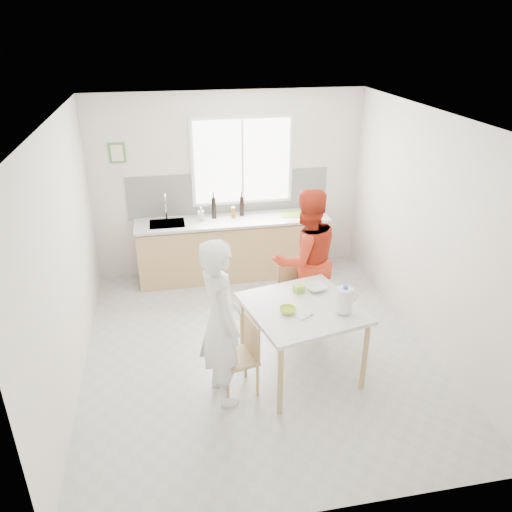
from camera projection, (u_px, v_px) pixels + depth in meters
The scene contains 21 objects.
ground at pixel (258, 348), 5.98m from camera, with size 4.50×4.50×0.00m, color #B7B7B2.
room_shell at pixel (258, 220), 5.27m from camera, with size 4.50×4.50×4.50m.
window at pixel (242, 161), 7.26m from camera, with size 1.50×0.06×1.30m.
backsplash at pixel (229, 193), 7.44m from camera, with size 3.00×0.02×0.65m, color white.
picture_frame at pixel (117, 153), 6.88m from camera, with size 0.22×0.03×0.28m.
kitchen_counter at pixel (233, 250), 7.53m from camera, with size 2.84×0.64×1.37m.
dining_table at pixel (302, 313), 5.25m from camera, with size 1.33×1.33×0.85m.
chair_left at pixel (242, 353), 5.13m from camera, with size 0.46×0.46×0.83m.
chair_far at pixel (295, 295), 6.17m from camera, with size 0.48×0.48×0.88m.
person_white at pixel (221, 323), 4.87m from camera, with size 0.65×0.42×1.78m, color white.
person_red at pixel (306, 260), 6.11m from camera, with size 0.88×0.68×1.81m, color red.
bowl_green at pixel (288, 310), 5.08m from camera, with size 0.17×0.17×0.05m, color #AED431.
bowl_white at pixel (316, 288), 5.51m from camera, with size 0.22×0.22×0.05m, color white.
milk_jug at pixel (345, 300), 5.03m from camera, with size 0.23×0.16×0.29m.
green_box at pixel (299, 289), 5.46m from camera, with size 0.10×0.10×0.09m, color #82CA2E.
spoon at pixel (306, 317), 4.99m from camera, with size 0.01×0.01×0.16m, color #A5A5AA.
cutting_board at pixel (293, 214), 7.47m from camera, with size 0.35×0.25×0.01m, color #7FBB2B.
wine_bottle_a at pixel (214, 208), 7.28m from camera, with size 0.07×0.07×0.32m, color black.
wine_bottle_b at pixel (242, 206), 7.38m from camera, with size 0.07×0.07×0.30m, color black.
jar_amber at pixel (233, 212), 7.33m from camera, with size 0.06×0.06×0.16m, color brown.
soap_bottle at pixel (201, 213), 7.25m from camera, with size 0.09×0.09×0.19m, color #999999.
Camera 1 is at (-0.94, -4.84, 3.56)m, focal length 35.00 mm.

